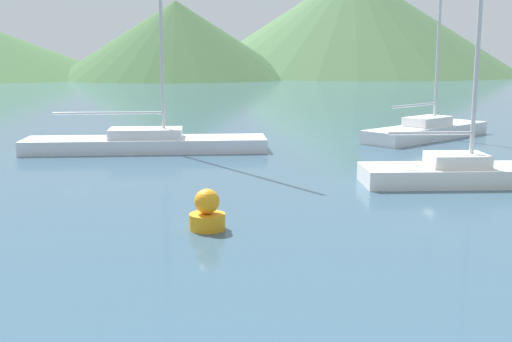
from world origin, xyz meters
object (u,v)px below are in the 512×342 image
at_px(sailboat_inner, 457,170).
at_px(sailboat_middle, 427,129).
at_px(buoy_marker, 207,213).
at_px(sailboat_outer, 146,140).

relative_size(sailboat_inner, sailboat_middle, 0.89).
relative_size(sailboat_inner, buoy_marker, 9.50).
xyz_separation_m(sailboat_middle, buoy_marker, (-9.22, -13.19, -0.06)).
height_order(sailboat_inner, sailboat_outer, sailboat_outer).
xyz_separation_m(sailboat_inner, sailboat_middle, (2.46, 9.21, 0.02)).
relative_size(sailboat_inner, sailboat_outer, 0.70).
distance_m(sailboat_middle, sailboat_outer, 11.60).
distance_m(sailboat_inner, sailboat_outer, 11.08).
bearing_deg(buoy_marker, sailboat_middle, 55.04).
bearing_deg(sailboat_middle, sailboat_outer, 155.39).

